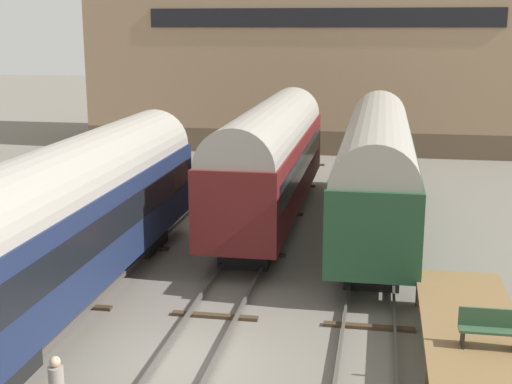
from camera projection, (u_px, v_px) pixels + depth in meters
ground_plane at (188, 364)px, 18.25m from camera, size 200.00×200.00×0.00m
track_left at (23, 345)px, 18.98m from camera, size 2.60×60.00×0.26m
track_middle at (188, 358)px, 18.22m from camera, size 2.60×60.00×0.26m
track_right at (367, 373)px, 17.45m from camera, size 2.60×60.00×0.26m
train_car_green at (377, 163)px, 29.23m from camera, size 2.94×17.94×5.14m
train_car_navy at (73, 212)px, 21.77m from camera, size 2.96×16.81×5.09m
train_car_maroon at (270, 155)px, 30.62m from camera, size 2.95×15.99×5.26m
station_platform at (480, 356)px, 16.40m from camera, size 2.48×11.16×1.13m
bench at (489, 327)px, 16.54m from camera, size 1.40×0.40×0.91m
warehouse_building at (328, 30)px, 50.94m from camera, size 32.40×11.28×16.21m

